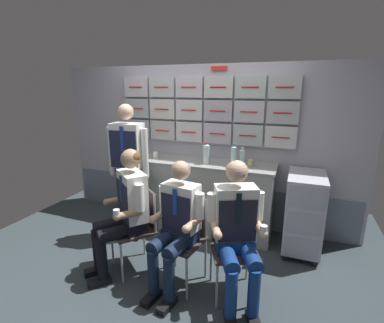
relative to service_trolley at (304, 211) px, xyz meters
name	(u,v)px	position (x,y,z in m)	size (l,w,h in m)	color
ground	(156,275)	(-1.39, -1.00, -0.52)	(4.80, 4.80, 0.04)	#303B3F
galley_bulkhead	(201,143)	(-1.38, 0.37, 0.62)	(4.20, 0.14, 2.15)	#AEABB8
galley_counter	(205,196)	(-1.22, 0.09, -0.03)	(1.77, 0.53, 0.94)	#9DA29D
service_trolley	(304,211)	(0.00, 0.00, 0.00)	(0.40, 0.65, 0.93)	black
folding_chair_left	(141,220)	(-1.59, -0.91, 0.03)	(0.56, 0.56, 0.85)	#A8AAAF
crew_member_left	(125,206)	(-1.69, -1.03, 0.22)	(0.64, 0.68, 1.29)	black
folding_chair_right	(186,229)	(-1.08, -0.92, 0.03)	(0.46, 0.46, 0.85)	#A8AAAF
crew_member_right	(176,222)	(-1.11, -1.08, 0.18)	(0.48, 0.62, 1.23)	black
folding_chair_by_counter	(232,237)	(-0.62, -0.90, 0.03)	(0.53, 0.53, 0.85)	#A8AAAF
crew_member_by_counter	(237,228)	(-0.56, -1.05, 0.21)	(0.57, 0.68, 1.27)	black
crew_member_standing	(128,160)	(-2.05, -0.39, 0.50)	(0.53, 0.28, 1.68)	black
water_bottle_tall	(242,157)	(-0.76, 0.11, 0.55)	(0.08, 0.08, 0.22)	silver
sparkling_bottle_green	(206,154)	(-1.18, 0.02, 0.57)	(0.08, 0.08, 0.27)	silver
water_bottle_blue_cap	(234,155)	(-0.85, 0.05, 0.57)	(0.07, 0.07, 0.27)	silver
coffee_cup_spare	(155,155)	(-1.91, 0.04, 0.49)	(0.07, 0.07, 0.09)	white
paper_cup_tan	(251,163)	(-0.65, 0.09, 0.48)	(0.07, 0.07, 0.08)	tan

